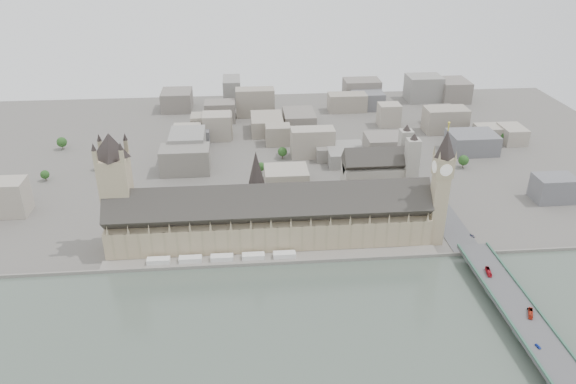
{
  "coord_description": "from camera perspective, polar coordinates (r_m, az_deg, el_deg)",
  "views": [
    {
      "loc": [
        -20.39,
        -386.71,
        250.67
      ],
      "look_at": [
        17.41,
        44.35,
        34.5
      ],
      "focal_mm": 35.0,
      "sensor_mm": 36.0,
      "label": 1
    }
  ],
  "objects": [
    {
      "name": "bridge_parapets",
      "position": [
        394.55,
        24.59,
        -13.79
      ],
      "size": [
        25.0,
        235.0,
        1.15
      ],
      "primitive_type": null,
      "color": "#325C49",
      "rests_on": "westminster_bridge"
    },
    {
      "name": "car_silver",
      "position": [
        418.47,
        23.38,
        -10.95
      ],
      "size": [
        2.46,
        4.9,
        1.54
      ],
      "primitive_type": "imported",
      "rotation": [
        0.0,
        0.0,
        0.18
      ],
      "color": "gray",
      "rests_on": "westminster_bridge"
    },
    {
      "name": "westminster_bridge",
      "position": [
        427.89,
        21.71,
        -10.68
      ],
      "size": [
        25.0,
        325.0,
        10.25
      ],
      "primitive_type": "cube",
      "color": "#474749",
      "rests_on": "ground"
    },
    {
      "name": "victoria_tower",
      "position": [
        467.83,
        -17.06,
        0.6
      ],
      "size": [
        30.0,
        30.0,
        100.0
      ],
      "color": "tan",
      "rests_on": "ground"
    },
    {
      "name": "embankment_wall",
      "position": [
        447.97,
        -1.57,
        -7.26
      ],
      "size": [
        600.0,
        1.5,
        3.0
      ],
      "primitive_type": "cube",
      "color": "gray",
      "rests_on": "ground"
    },
    {
      "name": "ground",
      "position": [
        461.3,
        -1.68,
        -6.38
      ],
      "size": [
        900.0,
        900.0,
        0.0
      ],
      "primitive_type": "plane",
      "color": "#595651",
      "rests_on": "ground"
    },
    {
      "name": "city_skyline_inland",
      "position": [
        673.16,
        -2.99,
        6.38
      ],
      "size": [
        720.0,
        360.0,
        38.0
      ],
      "primitive_type": null,
      "color": "gray",
      "rests_on": "ground"
    },
    {
      "name": "car_blue",
      "position": [
        390.41,
        24.06,
        -14.11
      ],
      "size": [
        2.65,
        4.7,
        1.51
      ],
      "primitive_type": "imported",
      "rotation": [
        0.0,
        0.0,
        0.21
      ],
      "color": "#1934A7",
      "rests_on": "westminster_bridge"
    },
    {
      "name": "car_approach",
      "position": [
        489.42,
        18.23,
        -4.26
      ],
      "size": [
        3.89,
        5.58,
        1.5
      ],
      "primitive_type": "imported",
      "rotation": [
        0.0,
        0.0,
        0.38
      ],
      "color": "gray",
      "rests_on": "westminster_bridge"
    },
    {
      "name": "terrace_tents",
      "position": [
        453.23,
        -6.72,
        -6.64
      ],
      "size": [
        118.0,
        7.0,
        4.0
      ],
      "color": "white",
      "rests_on": "river_terrace"
    },
    {
      "name": "westminster_abbey",
      "position": [
        547.89,
        9.33,
        1.86
      ],
      "size": [
        68.0,
        36.0,
        64.0
      ],
      "color": "gray",
      "rests_on": "ground"
    },
    {
      "name": "red_bus_south",
      "position": [
        414.44,
        23.42,
        -11.23
      ],
      "size": [
        6.83,
        10.85,
        3.0
      ],
      "primitive_type": "imported",
      "rotation": [
        0.0,
        0.0,
        -0.43
      ],
      "color": "red",
      "rests_on": "westminster_bridge"
    },
    {
      "name": "elizabeth_tower",
      "position": [
        466.88,
        15.32,
        1.18
      ],
      "size": [
        17.0,
        17.0,
        107.5
      ],
      "color": "tan",
      "rests_on": "ground"
    },
    {
      "name": "red_bus_north",
      "position": [
        445.7,
        19.7,
        -7.63
      ],
      "size": [
        4.61,
        11.62,
        3.16
      ],
      "primitive_type": "imported",
      "rotation": [
        0.0,
        0.0,
        -0.18
      ],
      "color": "red",
      "rests_on": "westminster_bridge"
    },
    {
      "name": "park_trees",
      "position": [
        508.72,
        -3.23,
        -2.06
      ],
      "size": [
        110.0,
        30.0,
        15.0
      ],
      "primitive_type": null,
      "color": "#1C4619",
      "rests_on": "ground"
    },
    {
      "name": "river_terrace",
      "position": [
        454.48,
        -1.63,
        -6.79
      ],
      "size": [
        270.0,
        15.0,
        2.0
      ],
      "primitive_type": "cube",
      "color": "gray",
      "rests_on": "ground"
    },
    {
      "name": "central_tower",
      "position": [
        455.62,
        -3.23,
        1.47
      ],
      "size": [
        13.0,
        13.0,
        48.0
      ],
      "color": "gray",
      "rests_on": "ground"
    },
    {
      "name": "palace_of_westminster",
      "position": [
        466.43,
        -1.87,
        -2.73
      ],
      "size": [
        265.0,
        40.73,
        55.44
      ],
      "color": "tan",
      "rests_on": "ground"
    }
  ]
}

